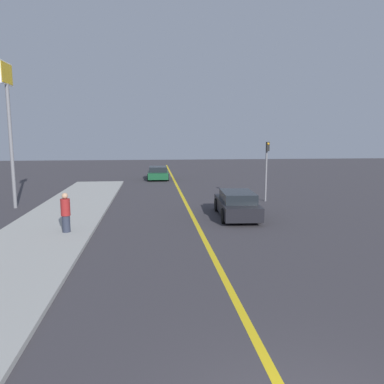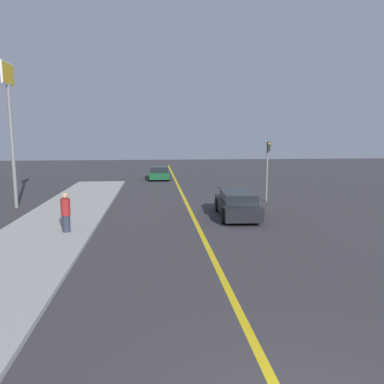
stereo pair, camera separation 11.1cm
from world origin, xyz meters
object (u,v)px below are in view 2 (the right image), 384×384
(pedestrian_mid_group, at_px, (66,212))
(traffic_light, at_px, (267,165))
(car_near_right_lane, at_px, (237,204))
(car_ahead_center, at_px, (160,173))
(roadside_sign, at_px, (9,106))

(pedestrian_mid_group, bearing_deg, traffic_light, 33.42)
(car_near_right_lane, xyz_separation_m, traffic_light, (2.81, 4.27, 1.63))
(car_ahead_center, bearing_deg, traffic_light, -61.61)
(pedestrian_mid_group, xyz_separation_m, traffic_light, (10.51, 6.93, 1.34))
(pedestrian_mid_group, height_order, traffic_light, traffic_light)
(car_near_right_lane, distance_m, car_ahead_center, 17.12)
(car_near_right_lane, relative_size, traffic_light, 1.26)
(car_ahead_center, bearing_deg, car_near_right_lane, -76.68)
(roadside_sign, bearing_deg, car_near_right_lane, -17.10)
(car_near_right_lane, xyz_separation_m, roadside_sign, (-11.87, 3.65, 5.01))
(car_near_right_lane, bearing_deg, car_ahead_center, 105.40)
(car_near_right_lane, height_order, pedestrian_mid_group, pedestrian_mid_group)
(car_near_right_lane, distance_m, pedestrian_mid_group, 8.15)
(car_near_right_lane, relative_size, pedestrian_mid_group, 2.85)
(car_near_right_lane, height_order, car_ahead_center, car_near_right_lane)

